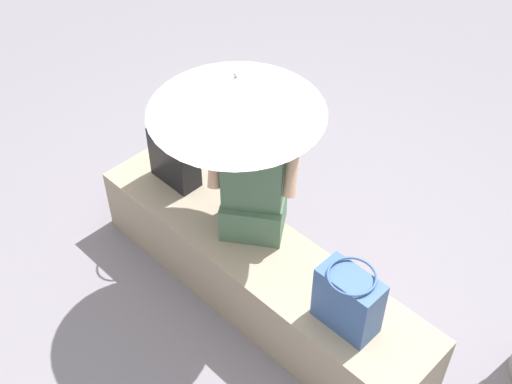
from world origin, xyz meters
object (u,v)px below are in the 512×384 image
(handbag_black, at_px, (174,156))
(tote_bag_canvas, at_px, (348,300))
(parasol, at_px, (236,95))
(person_seated, at_px, (253,176))

(handbag_black, distance_m, tote_bag_canvas, 1.40)
(parasol, bearing_deg, tote_bag_canvas, -7.04)
(tote_bag_canvas, bearing_deg, person_seated, 169.75)
(person_seated, distance_m, parasol, 0.51)
(person_seated, distance_m, tote_bag_canvas, 0.82)
(person_seated, relative_size, handbag_black, 2.45)
(person_seated, bearing_deg, parasol, -156.13)
(parasol, distance_m, handbag_black, 0.89)
(handbag_black, bearing_deg, tote_bag_canvas, -3.92)
(parasol, relative_size, handbag_black, 2.77)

